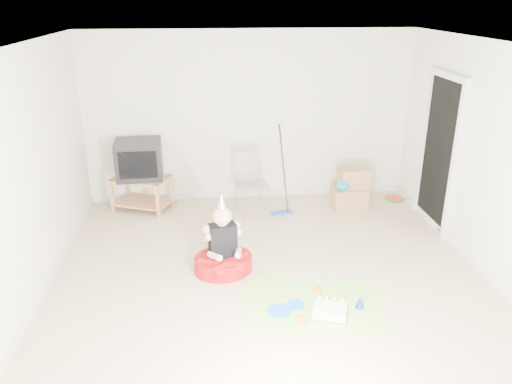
{
  "coord_description": "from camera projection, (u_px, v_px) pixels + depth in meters",
  "views": [
    {
      "loc": [
        -0.63,
        -4.99,
        3.05
      ],
      "look_at": [
        -0.1,
        0.4,
        0.9
      ],
      "focal_mm": 35.0,
      "sensor_mm": 36.0,
      "label": 1
    }
  ],
  "objects": [
    {
      "name": "ground",
      "position": [
        268.0,
        276.0,
        5.8
      ],
      "size": [
        5.0,
        5.0,
        0.0
      ],
      "primitive_type": "plane",
      "color": "#C3AA8C",
      "rests_on": "ground"
    },
    {
      "name": "doorway_recess",
      "position": [
        439.0,
        155.0,
        6.76
      ],
      "size": [
        0.02,
        0.9,
        2.05
      ],
      "primitive_type": "cube",
      "color": "black",
      "rests_on": "ground"
    },
    {
      "name": "tv_stand",
      "position": [
        142.0,
        191.0,
        7.51
      ],
      "size": [
        0.95,
        0.78,
        0.51
      ],
      "color": "#A8734B",
      "rests_on": "ground"
    },
    {
      "name": "crt_tv",
      "position": [
        139.0,
        159.0,
        7.33
      ],
      "size": [
        0.69,
        0.58,
        0.57
      ],
      "primitive_type": "cube",
      "rotation": [
        0.0,
        0.0,
        0.05
      ],
      "color": "black",
      "rests_on": "tv_stand"
    },
    {
      "name": "folding_chair",
      "position": [
        252.0,
        186.0,
        7.25
      ],
      "size": [
        0.51,
        0.49,
        0.96
      ],
      "color": "#999A9F",
      "rests_on": "ground"
    },
    {
      "name": "cardboard_boxes",
      "position": [
        350.0,
        189.0,
        7.56
      ],
      "size": [
        0.53,
        0.41,
        0.64
      ],
      "color": "#A77851",
      "rests_on": "ground"
    },
    {
      "name": "floor_mop",
      "position": [
        282.0,
        198.0,
        7.35
      ],
      "size": [
        0.34,
        0.42,
        1.28
      ],
      "color": "blue",
      "rests_on": "ground"
    },
    {
      "name": "book_pile",
      "position": [
        394.0,
        198.0,
        7.94
      ],
      "size": [
        0.27,
        0.3,
        0.05
      ],
      "color": "#297C39",
      "rests_on": "ground"
    },
    {
      "name": "seated_woman",
      "position": [
        223.0,
        255.0,
        5.84
      ],
      "size": [
        0.82,
        0.82,
        0.99
      ],
      "color": "#AB0F14",
      "rests_on": "ground"
    },
    {
      "name": "party_mat",
      "position": [
        312.0,
        304.0,
        5.28
      ],
      "size": [
        1.61,
        1.27,
        0.01
      ],
      "primitive_type": "cube",
      "rotation": [
        0.0,
        0.0,
        -0.15
      ],
      "color": "#FF3591",
      "rests_on": "ground"
    },
    {
      "name": "birthday_cake",
      "position": [
        330.0,
        311.0,
        5.08
      ],
      "size": [
        0.39,
        0.35,
        0.15
      ],
      "color": "white",
      "rests_on": "party_mat"
    },
    {
      "name": "blue_plate_near",
      "position": [
        296.0,
        305.0,
        5.25
      ],
      "size": [
        0.2,
        0.2,
        0.01
      ],
      "primitive_type": "cylinder",
      "rotation": [
        0.0,
        0.0,
        0.05
      ],
      "color": "blue",
      "rests_on": "party_mat"
    },
    {
      "name": "blue_plate_far",
      "position": [
        279.0,
        311.0,
        5.15
      ],
      "size": [
        0.3,
        0.3,
        0.01
      ],
      "primitive_type": "cylinder",
      "rotation": [
        0.0,
        0.0,
        0.21
      ],
      "color": "blue",
      "rests_on": "party_mat"
    },
    {
      "name": "orange_cup_near",
      "position": [
        318.0,
        290.0,
        5.45
      ],
      "size": [
        0.09,
        0.09,
        0.08
      ],
      "primitive_type": "cylinder",
      "rotation": [
        0.0,
        0.0,
        -0.32
      ],
      "color": "orange",
      "rests_on": "party_mat"
    },
    {
      "name": "orange_cup_far",
      "position": [
        302.0,
        320.0,
        4.94
      ],
      "size": [
        0.08,
        0.08,
        0.08
      ],
      "primitive_type": "cylinder",
      "rotation": [
        0.0,
        0.0,
        0.09
      ],
      "color": "orange",
      "rests_on": "party_mat"
    },
    {
      "name": "blue_party_hat",
      "position": [
        360.0,
        302.0,
        5.18
      ],
      "size": [
        0.1,
        0.1,
        0.14
      ],
      "primitive_type": "cone",
      "rotation": [
        0.0,
        0.0,
        -0.03
      ],
      "color": "#1843AA",
      "rests_on": "party_mat"
    }
  ]
}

